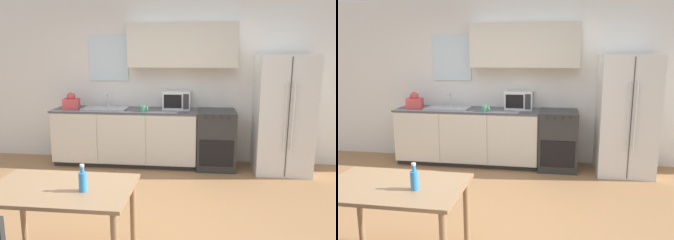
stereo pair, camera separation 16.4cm
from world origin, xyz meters
The scene contains 11 objects.
ground_plane centered at (0.00, 0.00, 0.00)m, with size 12.00×12.00×0.00m, color #9E7047.
wall_back centered at (0.06, 2.31, 1.45)m, with size 12.00×0.38×2.70m.
kitchen_counter centered at (-0.48, 2.00, 0.47)m, with size 2.35×0.63×0.92m.
oven_range centered at (0.99, 1.99, 0.46)m, with size 0.59×0.65×0.93m.
refrigerator centered at (1.99, 1.95, 0.90)m, with size 0.82×0.76×1.80m.
kitchen_sink centered at (-0.81, 2.01, 0.94)m, with size 0.72×0.40×0.23m.
microwave centered at (0.35, 2.12, 1.07)m, with size 0.44×0.33×0.30m.
coffee_mug centered at (-0.14, 1.80, 0.97)m, with size 0.13×0.09×0.09m.
grocery_bag_0 centered at (-1.35, 1.93, 1.03)m, with size 0.29×0.26×0.27m.
dining_table centered at (-0.35, -0.76, 0.64)m, with size 1.18×0.73×0.75m.
drink_bottle centered at (-0.13, -0.82, 0.84)m, with size 0.06×0.06×0.22m.
Camera 1 is at (0.79, -3.13, 1.81)m, focal length 35.00 mm.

